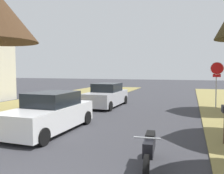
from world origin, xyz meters
TOP-DOWN VIEW (x-y plane):
  - stop_sign_far at (4.62, 13.94)m, footprint 0.81×0.50m
  - parked_sedan_white at (-2.33, 5.48)m, footprint 1.99×4.42m
  - parked_sedan_silver at (-2.42, 12.38)m, footprint 1.99×4.42m
  - parked_motorcycle at (2.10, 3.15)m, footprint 0.60×2.05m

SIDE VIEW (x-z plane):
  - parked_motorcycle at x=2.10m, z-range 0.00..0.97m
  - parked_sedan_white at x=-2.33m, z-range -0.06..1.51m
  - parked_sedan_silver at x=-2.42m, z-range -0.06..1.51m
  - stop_sign_far at x=4.62m, z-range 0.70..3.65m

